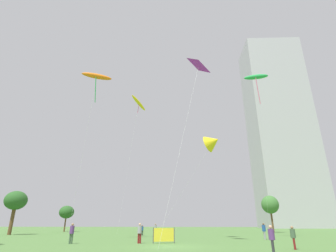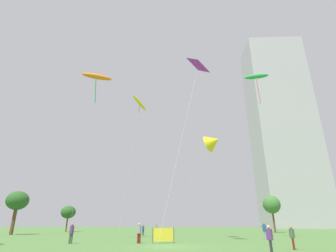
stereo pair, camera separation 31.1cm
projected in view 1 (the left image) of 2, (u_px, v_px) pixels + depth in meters
The scene contains 18 objects.
ground at pixel (171, 247), 20.94m from camera, with size 280.00×280.00×0.00m, color #4C7538.
person_standing_0 at pixel (264, 230), 30.88m from camera, with size 0.41×0.41×1.83m.
person_standing_1 at pixel (155, 228), 43.34m from camera, with size 0.39×0.39×1.76m.
person_standing_2 at pixel (140, 232), 24.65m from camera, with size 0.40×0.40×1.81m.
person_standing_3 at pixel (293, 236), 18.84m from camera, with size 0.35×0.35×1.59m.
person_standing_4 at pixel (142, 229), 40.96m from camera, with size 0.34×0.34×1.54m.
person_standing_5 at pixel (272, 237), 15.90m from camera, with size 0.37×0.37×1.66m.
person_standing_6 at pixel (72, 232), 24.11m from camera, with size 0.40×0.40×1.79m.
kite_flying_1 at pixel (199, 66), 30.42m from camera, with size 4.82×7.01×20.16m.
kite_flying_2 at pixel (97, 77), 34.84m from camera, with size 4.32×3.68×20.81m.
kite_flying_3 at pixel (213, 142), 35.73m from camera, with size 10.05×5.18×13.77m.
kite_flying_5 at pixel (256, 77), 38.26m from camera, with size 3.64×8.62×22.68m.
kite_flying_6 at pixel (139, 103), 57.59m from camera, with size 4.12×4.13×28.47m.
park_tree_0 at pixel (270, 205), 56.07m from camera, with size 3.65×3.65×7.55m.
park_tree_1 at pixel (67, 212), 60.30m from camera, with size 3.36×3.36×5.73m.
park_tree_2 at pixel (16, 201), 44.95m from camera, with size 3.72×3.72×7.16m.
distant_highrise_0 at pixel (280, 127), 122.01m from camera, with size 25.99×18.91×89.01m, color #A8A8AD.
event_banner at pixel (164, 235), 24.72m from camera, with size 2.02×0.71×1.41m.
Camera 1 is at (1.93, -22.99, 1.74)m, focal length 27.56 mm.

